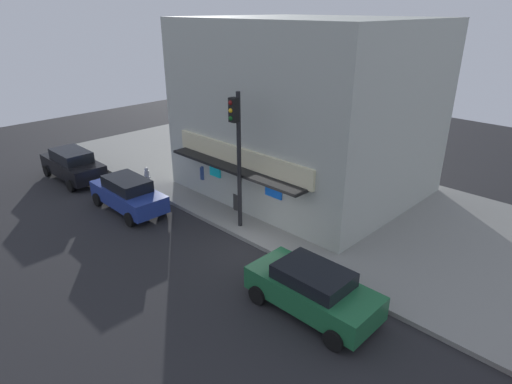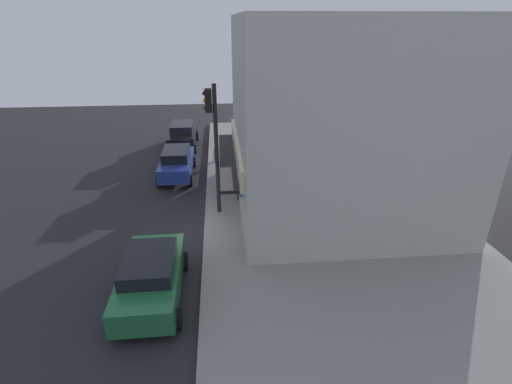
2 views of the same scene
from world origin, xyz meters
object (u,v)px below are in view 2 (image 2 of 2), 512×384
object	(u,v)px
parked_car_green	(151,276)
parked_car_blue	(177,162)
trash_can	(242,192)
parked_car_black	(183,135)
fire_hydrant	(215,154)
pedestrian	(239,164)
traffic_light	(214,134)

from	to	relation	value
parked_car_green	parked_car_blue	size ratio (longest dim) A/B	0.98
trash_can	parked_car_black	size ratio (longest dim) A/B	0.17
fire_hydrant	trash_can	size ratio (longest dim) A/B	1.23
pedestrian	traffic_light	bearing A→B (deg)	-18.86
fire_hydrant	parked_car_black	bearing A→B (deg)	-149.26
fire_hydrant	parked_car_blue	xyz separation A→B (m)	(1.88, -2.19, 0.21)
trash_can	parked_car_black	world-z (taller)	parked_car_black
trash_can	parked_car_black	distance (m)	10.27
trash_can	parked_car_green	bearing A→B (deg)	-25.86
trash_can	parked_car_blue	xyz separation A→B (m)	(-3.88, -3.51, 0.28)
traffic_light	trash_can	bearing A→B (deg)	135.95
traffic_light	parked_car_blue	size ratio (longest dim) A/B	1.33
parked_car_black	pedestrian	bearing A→B (deg)	26.56
traffic_light	fire_hydrant	distance (m)	7.75
trash_can	parked_car_blue	bearing A→B (deg)	-137.86
traffic_light	parked_car_black	bearing A→B (deg)	-167.75
fire_hydrant	parked_car_green	size ratio (longest dim) A/B	0.22
fire_hydrant	trash_can	xyz separation A→B (m)	(5.76, 1.32, -0.07)
fire_hydrant	parked_car_green	bearing A→B (deg)	-9.11
pedestrian	fire_hydrant	bearing A→B (deg)	-158.60
parked_car_blue	traffic_light	bearing A→B (deg)	23.67
parked_car_black	traffic_light	bearing A→B (deg)	12.25
parked_car_green	parked_car_blue	world-z (taller)	parked_car_blue
pedestrian	parked_car_green	xyz separation A→B (m)	(9.29, -3.36, -0.35)
fire_hydrant	parked_car_black	size ratio (longest dim) A/B	0.20
traffic_light	parked_car_blue	xyz separation A→B (m)	(-5.17, -2.27, -3.01)
traffic_light	parked_car_green	size ratio (longest dim) A/B	1.35
traffic_light	trash_can	xyz separation A→B (m)	(-1.29, 1.25, -3.29)
parked_car_black	parked_car_green	bearing A→B (deg)	0.90
traffic_light	fire_hydrant	xyz separation A→B (m)	(-7.05, -0.07, -3.22)
parked_car_blue	pedestrian	bearing A→B (deg)	66.83
pedestrian	parked_car_black	world-z (taller)	pedestrian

